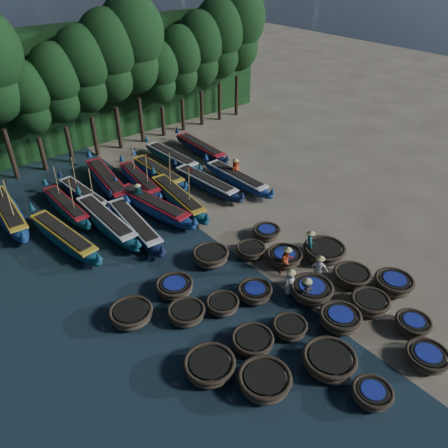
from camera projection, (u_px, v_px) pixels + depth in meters
ground at (251, 266)px, 25.44m from camera, size 120.00×120.00×0.00m
foliage_wall at (69, 89)px, 37.76m from camera, size 40.00×3.00×10.00m
coracle_2 at (372, 394)px, 17.91m from camera, size 1.80×1.80×0.67m
coracle_3 at (427, 357)px, 19.50m from camera, size 1.96×1.96×0.65m
coracle_4 at (413, 324)px, 21.10m from camera, size 1.75×1.75×0.70m
coracle_5 at (264, 381)px, 18.35m from camera, size 2.32×2.32×0.80m
coracle_6 at (329, 361)px, 19.21m from camera, size 2.68×2.68×0.81m
coracle_7 at (340, 319)px, 21.28m from camera, size 2.45×2.45×0.83m
coracle_8 at (370, 303)px, 22.24m from camera, size 2.35×2.35×0.78m
coracle_9 at (394, 284)px, 23.44m from camera, size 2.33×2.33×0.83m
coracle_10 at (210, 366)px, 19.00m from camera, size 2.49×2.49×0.77m
coracle_11 at (253, 341)px, 20.26m from camera, size 2.21×2.21×0.66m
coracle_12 at (290, 328)px, 20.93m from camera, size 1.71×1.71×0.67m
coracle_13 at (311, 290)px, 22.99m from camera, size 2.67×2.67×0.83m
coracle_14 at (352, 276)px, 23.97m from camera, size 2.16×2.16×0.79m
coracle_15 at (186, 313)px, 21.73m from camera, size 1.95×1.95×0.68m
coracle_16 at (223, 304)px, 22.26m from camera, size 1.73×1.73×0.65m
coracle_17 at (255, 292)px, 22.97m from camera, size 2.25×2.25×0.72m
coracle_18 at (284, 257)px, 25.52m from camera, size 2.14×2.14×0.69m
coracle_19 at (324, 251)px, 25.81m from camera, size 2.86×2.86×0.84m
coracle_20 at (131, 314)px, 21.64m from camera, size 2.53×2.53×0.74m
coracle_21 at (175, 287)px, 23.33m from camera, size 2.43×2.43×0.70m
coracle_22 at (211, 256)px, 25.43m from camera, size 2.39×2.39×0.84m
coracle_23 at (251, 250)px, 26.09m from camera, size 2.03×2.03×0.65m
coracle_24 at (266, 232)px, 27.62m from camera, size 1.82×1.82×0.68m
long_boat_2 at (64, 237)px, 26.95m from camera, size 2.48×8.22×1.46m
long_boat_3 at (106, 221)px, 28.40m from camera, size 1.53×8.65×1.52m
long_boat_4 at (135, 225)px, 28.04m from camera, size 2.20×8.17×1.44m
long_boat_5 at (153, 206)px, 29.98m from camera, size 2.80×8.46×1.51m
long_boat_6 at (178, 198)px, 30.95m from camera, size 2.30×8.27×3.53m
long_boat_7 at (206, 183)px, 32.84m from camera, size 1.98×7.89×1.39m
long_boat_8 at (237, 179)px, 33.43m from camera, size 1.53×7.91×1.39m
long_boat_10 at (8, 212)px, 29.25m from camera, size 2.10×8.72×3.71m
long_boat_11 at (66, 206)px, 30.07m from camera, size 1.40×7.42×3.15m
long_boat_12 at (84, 195)px, 31.39m from camera, size 1.83×7.26×3.09m
long_boat_13 at (107, 181)px, 32.99m from camera, size 2.74×8.84×1.57m
long_boat_14 at (140, 180)px, 33.23m from camera, size 2.18×7.47×3.20m
long_boat_15 at (158, 173)px, 34.31m from camera, size 1.52×7.68×1.35m
long_boat_16 at (172, 158)px, 36.60m from camera, size 1.74×7.77×1.37m
long_boat_17 at (201, 148)px, 38.16m from camera, size 1.67×7.96×1.40m
fisherman_0 at (290, 281)px, 23.06m from camera, size 0.76×0.52×1.71m
fisherman_1 at (310, 243)px, 25.66m from camera, size 0.72×0.76×1.95m
fisherman_2 at (287, 260)px, 24.55m from camera, size 0.90×0.76×1.82m
fisherman_3 at (306, 291)px, 22.41m from camera, size 1.13×0.80×1.79m
fisherman_4 at (319, 269)px, 23.77m from camera, size 0.90×1.07×1.92m
fisherman_5 at (138, 195)px, 30.54m from camera, size 1.56×1.41×1.92m
fisherman_6 at (236, 170)px, 33.75m from camera, size 0.99×0.77×1.99m
tree_5 at (28, 98)px, 32.59m from camera, size 3.68×3.68×8.68m
tree_6 at (56, 83)px, 33.44m from camera, size 4.09×4.09×9.65m
tree_7 at (83, 69)px, 34.28m from camera, size 4.51×4.51×10.63m
tree_8 at (108, 56)px, 35.13m from camera, size 4.92×4.92×11.60m
tree_9 at (133, 43)px, 35.98m from camera, size 5.34×5.34×12.58m
tree_10 at (159, 72)px, 38.70m from camera, size 3.68×3.68×8.68m
tree_11 at (180, 60)px, 39.54m from camera, size 4.09×4.09×9.65m
tree_12 at (200, 49)px, 40.39m from camera, size 4.51×4.51×10.63m
tree_13 at (219, 38)px, 41.24m from camera, size 4.92×4.92×11.60m
tree_14 at (238, 27)px, 42.09m from camera, size 5.34×5.34×12.58m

